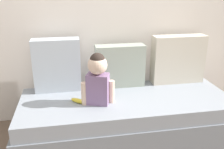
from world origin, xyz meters
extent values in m
plane|color=brown|center=(0.00, 0.00, 0.00)|extent=(12.00, 12.00, 0.00)
cube|color=silver|center=(0.00, 0.54, 1.22)|extent=(5.31, 0.10, 2.45)
cube|color=gray|center=(0.00, 0.00, 0.13)|extent=(2.11, 0.83, 0.27)
cube|color=#8C939E|center=(0.00, 0.00, 0.34)|extent=(2.05, 0.80, 0.15)
cube|color=#B2BCC6|center=(-0.65, 0.31, 0.68)|extent=(0.47, 0.16, 0.54)
cube|color=#99A393|center=(0.00, 0.31, 0.64)|extent=(0.52, 0.16, 0.45)
cube|color=beige|center=(0.65, 0.31, 0.68)|extent=(0.58, 0.16, 0.53)
cube|color=gray|center=(-0.29, -0.07, 0.56)|extent=(0.23, 0.19, 0.29)
sphere|color=beige|center=(-0.29, -0.07, 0.79)|extent=(0.18, 0.18, 0.18)
sphere|color=#2D231E|center=(-0.29, -0.07, 0.83)|extent=(0.14, 0.14, 0.14)
cylinder|color=beige|center=(-0.41, -0.07, 0.52)|extent=(0.06, 0.06, 0.22)
cylinder|color=beige|center=(-0.16, -0.07, 0.52)|extent=(0.06, 0.06, 0.22)
ellipsoid|color=yellow|center=(-0.47, -0.03, 0.43)|extent=(0.16, 0.14, 0.04)
camera|label=1|loc=(-0.53, -2.16, 1.47)|focal=40.00mm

